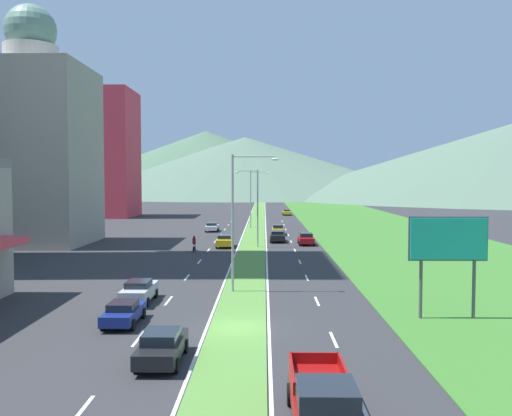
# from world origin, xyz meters

# --- Properties ---
(ground_plane) EXTENTS (600.00, 600.00, 0.00)m
(ground_plane) POSITION_xyz_m (0.00, 0.00, 0.00)
(ground_plane) COLOR #2D2D30
(grass_median) EXTENTS (3.20, 240.00, 0.06)m
(grass_median) POSITION_xyz_m (0.00, 60.00, 0.03)
(grass_median) COLOR #518438
(grass_median) RESTS_ON ground_plane
(grass_verge_right) EXTENTS (24.00, 240.00, 0.06)m
(grass_verge_right) POSITION_xyz_m (20.60, 60.00, 0.03)
(grass_verge_right) COLOR #387028
(grass_verge_right) RESTS_ON ground_plane
(lane_dash_left_1) EXTENTS (0.16, 2.80, 0.01)m
(lane_dash_left_1) POSITION_xyz_m (-5.10, -11.04, 0.01)
(lane_dash_left_1) COLOR silver
(lane_dash_left_1) RESTS_ON ground_plane
(lane_dash_left_2) EXTENTS (0.16, 2.80, 0.01)m
(lane_dash_left_2) POSITION_xyz_m (-5.10, -2.08, 0.01)
(lane_dash_left_2) COLOR silver
(lane_dash_left_2) RESTS_ON ground_plane
(lane_dash_left_3) EXTENTS (0.16, 2.80, 0.01)m
(lane_dash_left_3) POSITION_xyz_m (-5.10, 6.87, 0.01)
(lane_dash_left_3) COLOR silver
(lane_dash_left_3) RESTS_ON ground_plane
(lane_dash_left_4) EXTENTS (0.16, 2.80, 0.01)m
(lane_dash_left_4) POSITION_xyz_m (-5.10, 15.83, 0.01)
(lane_dash_left_4) COLOR silver
(lane_dash_left_4) RESTS_ON ground_plane
(lane_dash_left_5) EXTENTS (0.16, 2.80, 0.01)m
(lane_dash_left_5) POSITION_xyz_m (-5.10, 24.79, 0.01)
(lane_dash_left_5) COLOR silver
(lane_dash_left_5) RESTS_ON ground_plane
(lane_dash_left_6) EXTENTS (0.16, 2.80, 0.01)m
(lane_dash_left_6) POSITION_xyz_m (-5.10, 33.75, 0.01)
(lane_dash_left_6) COLOR silver
(lane_dash_left_6) RESTS_ON ground_plane
(lane_dash_left_7) EXTENTS (0.16, 2.80, 0.01)m
(lane_dash_left_7) POSITION_xyz_m (-5.10, 42.71, 0.01)
(lane_dash_left_7) COLOR silver
(lane_dash_left_7) RESTS_ON ground_plane
(lane_dash_left_8) EXTENTS (0.16, 2.80, 0.01)m
(lane_dash_left_8) POSITION_xyz_m (-5.10, 51.67, 0.01)
(lane_dash_left_8) COLOR silver
(lane_dash_left_8) RESTS_ON ground_plane
(lane_dash_left_9) EXTENTS (0.16, 2.80, 0.01)m
(lane_dash_left_9) POSITION_xyz_m (-5.10, 60.62, 0.01)
(lane_dash_left_9) COLOR silver
(lane_dash_left_9) RESTS_ON ground_plane
(lane_dash_left_10) EXTENTS (0.16, 2.80, 0.01)m
(lane_dash_left_10) POSITION_xyz_m (-5.10, 69.58, 0.01)
(lane_dash_left_10) COLOR silver
(lane_dash_left_10) RESTS_ON ground_plane
(lane_dash_left_11) EXTENTS (0.16, 2.80, 0.01)m
(lane_dash_left_11) POSITION_xyz_m (-5.10, 78.54, 0.01)
(lane_dash_left_11) COLOR silver
(lane_dash_left_11) RESTS_ON ground_plane
(lane_dash_right_1) EXTENTS (0.16, 2.80, 0.01)m
(lane_dash_right_1) POSITION_xyz_m (5.10, -11.04, 0.01)
(lane_dash_right_1) COLOR silver
(lane_dash_right_1) RESTS_ON ground_plane
(lane_dash_right_2) EXTENTS (0.16, 2.80, 0.01)m
(lane_dash_right_2) POSITION_xyz_m (5.10, -2.08, 0.01)
(lane_dash_right_2) COLOR silver
(lane_dash_right_2) RESTS_ON ground_plane
(lane_dash_right_3) EXTENTS (0.16, 2.80, 0.01)m
(lane_dash_right_3) POSITION_xyz_m (5.10, 6.87, 0.01)
(lane_dash_right_3) COLOR silver
(lane_dash_right_3) RESTS_ON ground_plane
(lane_dash_right_4) EXTENTS (0.16, 2.80, 0.01)m
(lane_dash_right_4) POSITION_xyz_m (5.10, 15.83, 0.01)
(lane_dash_right_4) COLOR silver
(lane_dash_right_4) RESTS_ON ground_plane
(lane_dash_right_5) EXTENTS (0.16, 2.80, 0.01)m
(lane_dash_right_5) POSITION_xyz_m (5.10, 24.79, 0.01)
(lane_dash_right_5) COLOR silver
(lane_dash_right_5) RESTS_ON ground_plane
(lane_dash_right_6) EXTENTS (0.16, 2.80, 0.01)m
(lane_dash_right_6) POSITION_xyz_m (5.10, 33.75, 0.01)
(lane_dash_right_6) COLOR silver
(lane_dash_right_6) RESTS_ON ground_plane
(lane_dash_right_7) EXTENTS (0.16, 2.80, 0.01)m
(lane_dash_right_7) POSITION_xyz_m (5.10, 42.71, 0.01)
(lane_dash_right_7) COLOR silver
(lane_dash_right_7) RESTS_ON ground_plane
(lane_dash_right_8) EXTENTS (0.16, 2.80, 0.01)m
(lane_dash_right_8) POSITION_xyz_m (5.10, 51.67, 0.01)
(lane_dash_right_8) COLOR silver
(lane_dash_right_8) RESTS_ON ground_plane
(lane_dash_right_9) EXTENTS (0.16, 2.80, 0.01)m
(lane_dash_right_9) POSITION_xyz_m (5.10, 60.62, 0.01)
(lane_dash_right_9) COLOR silver
(lane_dash_right_9) RESTS_ON ground_plane
(lane_dash_right_10) EXTENTS (0.16, 2.80, 0.01)m
(lane_dash_right_10) POSITION_xyz_m (5.10, 69.58, 0.01)
(lane_dash_right_10) COLOR silver
(lane_dash_right_10) RESTS_ON ground_plane
(lane_dash_right_11) EXTENTS (0.16, 2.80, 0.01)m
(lane_dash_right_11) POSITION_xyz_m (5.10, 78.54, 0.01)
(lane_dash_right_11) COLOR silver
(lane_dash_right_11) RESTS_ON ground_plane
(edge_line_median_left) EXTENTS (0.16, 240.00, 0.01)m
(edge_line_median_left) POSITION_xyz_m (-1.75, 60.00, 0.01)
(edge_line_median_left) COLOR silver
(edge_line_median_left) RESTS_ON ground_plane
(edge_line_median_right) EXTENTS (0.16, 240.00, 0.01)m
(edge_line_median_right) POSITION_xyz_m (1.75, 60.00, 0.01)
(edge_line_median_right) COLOR silver
(edge_line_median_right) RESTS_ON ground_plane
(domed_building) EXTENTS (14.17, 14.17, 30.58)m
(domed_building) POSITION_xyz_m (-28.32, 39.98, 12.58)
(domed_building) COLOR #9E9384
(domed_building) RESTS_ON ground_plane
(midrise_colored) EXTENTS (14.60, 14.60, 28.24)m
(midrise_colored) POSITION_xyz_m (-35.02, 91.99, 14.12)
(midrise_colored) COLOR #D83847
(midrise_colored) RESTS_ON ground_plane
(hill_far_left) EXTENTS (196.79, 196.79, 37.00)m
(hill_far_left) POSITION_xyz_m (-32.76, 293.00, 18.50)
(hill_far_left) COLOR #47664C
(hill_far_left) RESTS_ON ground_plane
(hill_far_center) EXTENTS (201.02, 201.02, 31.43)m
(hill_far_center) POSITION_xyz_m (-8.82, 268.35, 15.71)
(hill_far_center) COLOR #516B56
(hill_far_center) RESTS_ON ground_plane
(street_lamp_near) EXTENTS (3.48, 0.28, 10.16)m
(street_lamp_near) POSITION_xyz_m (-0.48, 9.88, 5.85)
(street_lamp_near) COLOR #99999E
(street_lamp_near) RESTS_ON ground_plane
(street_lamp_mid) EXTENTS (2.89, 0.39, 9.54)m
(street_lamp_mid) POSITION_xyz_m (0.38, 36.48, 5.47)
(street_lamp_mid) COLOR #99999E
(street_lamp_mid) RESTS_ON ground_plane
(street_lamp_far) EXTENTS (3.13, 0.32, 9.77)m
(street_lamp_far) POSITION_xyz_m (-0.52, 63.13, 5.61)
(street_lamp_far) COLOR #99999E
(street_lamp_far) RESTS_ON ground_plane
(billboard_roadside) EXTENTS (4.69, 0.28, 6.15)m
(billboard_roadside) POSITION_xyz_m (12.39, 2.15, 4.54)
(billboard_roadside) COLOR #4C4C51
(billboard_roadside) RESTS_ON ground_plane
(car_0) EXTENTS (2.02, 4.51, 1.45)m
(car_0) POSITION_xyz_m (3.25, 42.55, 0.76)
(car_0) COLOR black
(car_0) RESTS_ON ground_plane
(car_1) EXTENTS (1.94, 4.49, 1.48)m
(car_1) POSITION_xyz_m (-3.18, -5.74, 0.76)
(car_1) COLOR black
(car_1) RESTS_ON ground_plane
(car_2) EXTENTS (2.00, 4.42, 1.52)m
(car_2) POSITION_xyz_m (-3.38, 36.68, 0.78)
(car_2) COLOR yellow
(car_2) RESTS_ON ground_plane
(car_3) EXTENTS (1.86, 4.40, 1.49)m
(car_3) POSITION_xyz_m (3.55, 52.07, 0.76)
(car_3) COLOR #C6842D
(car_3) RESTS_ON ground_plane
(car_4) EXTENTS (1.97, 4.58, 1.41)m
(car_4) POSITION_xyz_m (-6.88, 57.06, 0.73)
(car_4) COLOR silver
(car_4) RESTS_ON ground_plane
(car_5) EXTENTS (2.00, 4.33, 1.49)m
(car_5) POSITION_xyz_m (6.85, 39.42, 0.76)
(car_5) COLOR maroon
(car_5) RESTS_ON ground_plane
(car_6) EXTENTS (1.88, 4.69, 1.34)m
(car_6) POSITION_xyz_m (6.74, 97.46, 0.71)
(car_6) COLOR yellow
(car_6) RESTS_ON ground_plane
(car_7) EXTENTS (1.90, 4.55, 1.50)m
(car_7) POSITION_xyz_m (-7.01, 6.41, 0.78)
(car_7) COLOR #B2B2B7
(car_7) RESTS_ON ground_plane
(car_8) EXTENTS (1.87, 4.26, 1.35)m
(car_8) POSITION_xyz_m (-6.61, 0.74, 0.70)
(car_8) COLOR navy
(car_8) RESTS_ON ground_plane
(pickup_truck_0) EXTENTS (2.18, 5.40, 2.00)m
(pickup_truck_0) POSITION_xyz_m (3.42, -12.29, 0.98)
(pickup_truck_0) COLOR maroon
(pickup_truck_0) RESTS_ON ground_plane
(motorcycle_rider) EXTENTS (0.36, 2.00, 1.80)m
(motorcycle_rider) POSITION_xyz_m (-6.65, 32.76, 0.75)
(motorcycle_rider) COLOR black
(motorcycle_rider) RESTS_ON ground_plane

